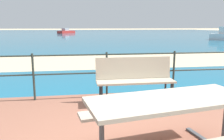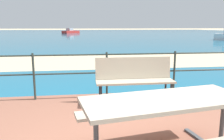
# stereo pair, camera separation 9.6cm
# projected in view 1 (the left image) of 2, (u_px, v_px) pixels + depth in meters

# --- Properties ---
(sea_water) EXTENTS (90.00, 90.00, 0.01)m
(sea_water) POSITION_uv_depth(u_px,v_px,m) (80.00, 34.00, 41.45)
(sea_water) COLOR #196B8E
(sea_water) RESTS_ON ground
(beach_strip) EXTENTS (54.02, 4.60, 0.01)m
(beach_strip) POSITION_uv_depth(u_px,v_px,m) (91.00, 61.00, 10.28)
(beach_strip) COLOR beige
(beach_strip) RESTS_ON ground
(picnic_table) EXTENTS (1.92, 1.58, 0.76)m
(picnic_table) POSITION_uv_depth(u_px,v_px,m) (170.00, 115.00, 2.40)
(picnic_table) COLOR tan
(picnic_table) RESTS_ON patio_paving
(park_bench) EXTENTS (1.50, 0.43, 0.88)m
(park_bench) POSITION_uv_depth(u_px,v_px,m) (135.00, 76.00, 4.48)
(park_bench) COLOR #BCAD93
(park_bench) RESTS_ON patio_paving
(railing_fence) EXTENTS (5.94, 0.04, 0.95)m
(railing_fence) POSITION_uv_depth(u_px,v_px,m) (107.00, 68.00, 4.79)
(railing_fence) COLOR #2D3833
(railing_fence) RESTS_ON patio_paving
(boat_far) EXTENTS (3.57, 4.13, 1.03)m
(boat_far) POSITION_uv_depth(u_px,v_px,m) (66.00, 32.00, 46.96)
(boat_far) COLOR red
(boat_far) RESTS_ON sea_water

